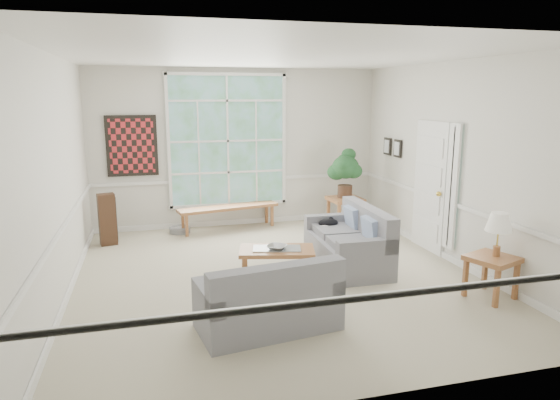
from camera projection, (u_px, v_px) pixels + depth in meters
The scene contains 24 objects.
floor at pixel (277, 276), 7.04m from camera, with size 5.50×6.00×0.01m, color #B2AA91.
ceiling at pixel (276, 56), 6.42m from camera, with size 5.50×6.00×0.02m, color white.
wall_back at pixel (238, 148), 9.57m from camera, with size 5.50×0.02×3.00m, color silver.
wall_front at pixel (372, 226), 3.89m from camera, with size 5.50×0.02×3.00m, color silver.
wall_left at pixel (57, 179), 6.04m from camera, with size 0.02×6.00×3.00m, color silver.
wall_right at pixel (456, 164), 7.41m from camera, with size 0.02×6.00×3.00m, color silver.
window_back at pixel (228, 141), 9.45m from camera, with size 2.30×0.08×2.40m, color white.
entry_door at pixel (430, 187), 8.06m from camera, with size 0.08×0.90×2.10m, color white.
door_sidelight at pixel (453, 187), 7.45m from camera, with size 0.08×0.26×1.90m, color white.
wall_art at pixel (132, 146), 9.01m from camera, with size 0.90×0.06×1.10m, color maroon.
wall_frame_near at pixel (397, 149), 9.05m from camera, with size 0.04×0.26×0.32m, color black.
wall_frame_far at pixel (387, 146), 9.43m from camera, with size 0.04×0.26×0.32m, color black.
loveseat_right at pixel (347, 237), 7.36m from camera, with size 0.85×1.64×0.89m, color slate.
loveseat_front at pixel (268, 293), 5.39m from camera, with size 1.49×0.77×0.81m, color slate.
coffee_table at pixel (277, 262), 7.03m from camera, with size 1.04×0.57×0.39m, color #985E35.
pewter_bowl at pixel (277, 247), 6.95m from camera, with size 0.32×0.32×0.08m, color gray.
window_bench at pixel (229, 218), 9.43m from camera, with size 1.91×0.37×0.45m, color #985E35.
end_table at pixel (345, 213), 9.54m from camera, with size 0.59×0.59×0.59m, color #985E35.
houseplant at pixel (345, 173), 9.40m from camera, with size 0.55×0.55×0.95m, color #1F4E27, non-canonical shape.
side_table at pixel (491, 277), 6.23m from camera, with size 0.53×0.53×0.54m, color #985E35.
table_lamp at pixel (498, 234), 6.15m from camera, with size 0.32×0.32×0.55m, color white, non-canonical shape.
pet_bed at pixel (180, 229), 9.24m from camera, with size 0.40×0.40×0.12m, color slate.
floor_speaker at pixel (107, 219), 8.43m from camera, with size 0.27×0.21×0.88m, color #3B2417.
cat at pixel (328, 222), 7.87m from camera, with size 0.32×0.23×0.15m, color black.
Camera 1 is at (-1.65, -6.46, 2.50)m, focal length 32.00 mm.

